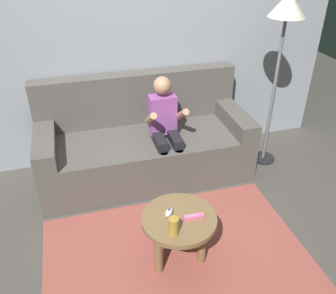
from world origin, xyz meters
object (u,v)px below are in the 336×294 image
Objects in this scene: couch at (144,143)px; floor_lamp at (286,20)px; coffee_table at (179,226)px; soda_can at (174,226)px; game_remote_pink_near_edge at (194,217)px; nunchuk_white at (170,212)px; person_seated_on_couch at (165,126)px.

couch is 1.66m from floor_lamp.
coffee_table is 0.31× the size of floor_lamp.
soda_can is (-0.08, -0.13, 0.14)m from coffee_table.
game_remote_pink_near_edge is 1.16× the size of soda_can.
couch is 19.78× the size of nunchuk_white.
nunchuk_white is (-0.14, 0.08, 0.01)m from game_remote_pink_near_edge.
game_remote_pink_near_edge is (-0.08, -1.02, -0.14)m from person_seated_on_couch.
nunchuk_white is at bearing -93.36° from couch.
nunchuk_white reaches higher than coffee_table.
nunchuk_white is (-0.05, 0.04, 0.10)m from coffee_table.
person_seated_on_couch is at bearing -177.07° from floor_lamp.
coffee_table is at bearing -99.99° from person_seated_on_couch.
floor_lamp is at bearing 43.02° from game_remote_pink_near_edge.
floor_lamp reaches higher than coffee_table.
nunchuk_white is 0.18m from soda_can.
couch is 1.17m from coffee_table.
person_seated_on_couch reaches higher than game_remote_pink_near_edge.
person_seated_on_couch is 1.03m from coffee_table.
game_remote_pink_near_edge is 1.86m from floor_lamp.
person_seated_on_couch is at bearing 80.01° from coffee_table.
couch is 0.36m from person_seated_on_couch.
person_seated_on_couch is at bearing -49.26° from couch.
game_remote_pink_near_edge is 0.09× the size of floor_lamp.
nunchuk_white is at bearing -103.55° from person_seated_on_couch.
couch is 15.86× the size of soda_can.
nunchuk_white is at bearing 143.37° from coffee_table.
game_remote_pink_near_edge is (0.09, -0.04, 0.10)m from coffee_table.
game_remote_pink_near_edge is at bearing -23.21° from coffee_table.
floor_lamp is (1.32, 1.17, 0.93)m from soda_can.
game_remote_pink_near_edge is at bearing -28.70° from nunchuk_white.
coffee_table is 4.21× the size of soda_can.
game_remote_pink_near_edge is at bearing -94.68° from person_seated_on_couch.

